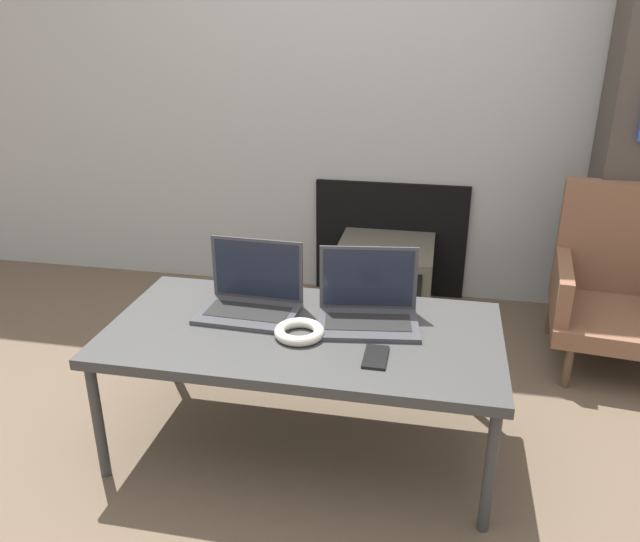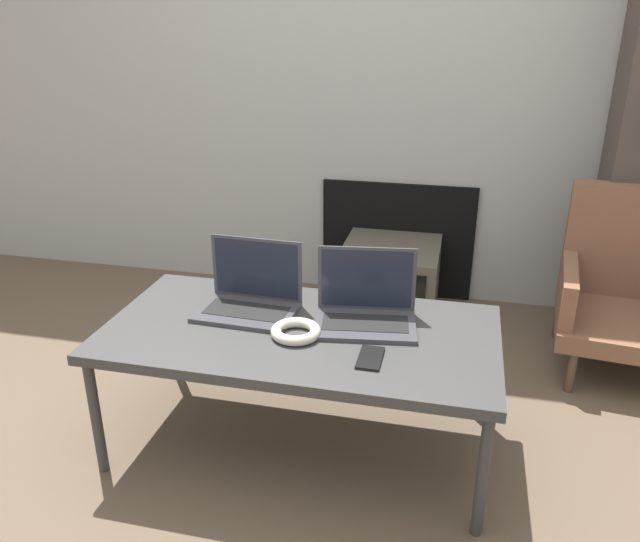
{
  "view_description": "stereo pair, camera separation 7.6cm",
  "coord_description": "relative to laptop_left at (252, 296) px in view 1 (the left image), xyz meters",
  "views": [
    {
      "loc": [
        0.43,
        -1.56,
        1.46
      ],
      "look_at": [
        0.0,
        0.58,
        0.56
      ],
      "focal_mm": 35.0,
      "sensor_mm": 36.0,
      "label": 1
    },
    {
      "loc": [
        0.5,
        -1.55,
        1.46
      ],
      "look_at": [
        0.0,
        0.58,
        0.56
      ],
      "focal_mm": 35.0,
      "sensor_mm": 36.0,
      "label": 2
    }
  ],
  "objects": [
    {
      "name": "phone",
      "position": [
        0.48,
        -0.25,
        -0.05
      ],
      "size": [
        0.07,
        0.14,
        0.01
      ],
      "color": "black",
      "rests_on": "table"
    },
    {
      "name": "ground_plane",
      "position": [
        0.21,
        -0.39,
        -0.53
      ],
      "size": [
        14.0,
        14.0,
        0.0
      ],
      "primitive_type": "plane",
      "color": "brown"
    },
    {
      "name": "headphones",
      "position": [
        0.22,
        -0.16,
        -0.04
      ],
      "size": [
        0.17,
        0.17,
        0.04
      ],
      "color": "beige",
      "rests_on": "table"
    },
    {
      "name": "laptop_right",
      "position": [
        0.42,
        -0.0,
        0.0
      ],
      "size": [
        0.38,
        0.28,
        0.25
      ],
      "rotation": [
        0.0,
        0.0,
        0.14
      ],
      "color": "#38383D",
      "rests_on": "table"
    },
    {
      "name": "armchair",
      "position": [
        1.47,
        0.82,
        -0.16
      ],
      "size": [
        0.64,
        0.65,
        0.77
      ],
      "rotation": [
        0.0,
        0.0,
        -0.12
      ],
      "color": "brown",
      "rests_on": "ground_plane"
    },
    {
      "name": "wall_back",
      "position": [
        0.22,
        1.35,
        0.76
      ],
      "size": [
        7.0,
        0.08,
        2.6
      ],
      "color": "#999999",
      "rests_on": "ground_plane"
    },
    {
      "name": "laptop_left",
      "position": [
        0.0,
        0.0,
        0.0
      ],
      "size": [
        0.35,
        0.25,
        0.25
      ],
      "rotation": [
        0.0,
        0.0,
        -0.04
      ],
      "color": "#38383D",
      "rests_on": "table"
    },
    {
      "name": "table",
      "position": [
        0.21,
        -0.11,
        -0.09
      ],
      "size": [
        1.34,
        0.69,
        0.47
      ],
      "color": "#333333",
      "rests_on": "ground_plane"
    },
    {
      "name": "tv",
      "position": [
        0.39,
        1.04,
        -0.34
      ],
      "size": [
        0.49,
        0.52,
        0.38
      ],
      "color": "#4C473D",
      "rests_on": "ground_plane"
    }
  ]
}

